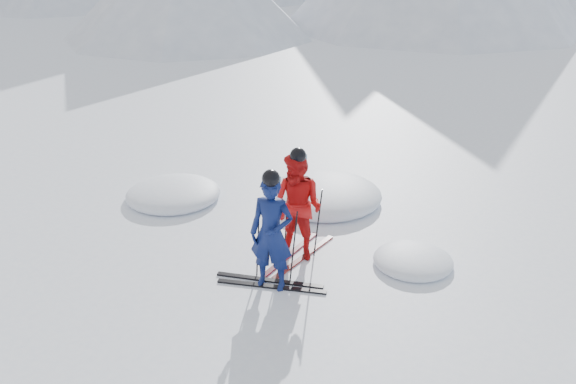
% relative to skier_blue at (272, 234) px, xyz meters
% --- Properties ---
extents(ground, '(160.00, 160.00, 0.00)m').
position_rel_skier_blue_xyz_m(ground, '(1.28, 0.58, -0.90)').
color(ground, white).
rests_on(ground, ground).
extents(skier_blue, '(0.70, 0.50, 1.81)m').
position_rel_skier_blue_xyz_m(skier_blue, '(0.00, 0.00, 0.00)').
color(skier_blue, '#0D1A52').
rests_on(skier_blue, ground).
extents(skier_red, '(0.99, 0.83, 1.81)m').
position_rel_skier_blue_xyz_m(skier_red, '(0.01, 1.00, -0.00)').
color(skier_red, red).
rests_on(skier_red, ground).
extents(pole_blue_left, '(0.12, 0.08, 1.20)m').
position_rel_skier_blue_xyz_m(pole_blue_left, '(-0.30, 0.15, -0.30)').
color(pole_blue_left, black).
rests_on(pole_blue_left, ground).
extents(pole_blue_right, '(0.12, 0.07, 1.20)m').
position_rel_skier_blue_xyz_m(pole_blue_right, '(0.25, 0.25, -0.30)').
color(pole_blue_right, black).
rests_on(pole_blue_right, ground).
extents(pole_red_left, '(0.12, 0.10, 1.20)m').
position_rel_skier_blue_xyz_m(pole_red_left, '(-0.29, 1.25, -0.30)').
color(pole_red_left, black).
rests_on(pole_red_left, ground).
extents(pole_red_right, '(0.12, 0.08, 1.20)m').
position_rel_skier_blue_xyz_m(pole_red_right, '(0.31, 1.15, -0.30)').
color(pole_red_right, black).
rests_on(pole_red_right, ground).
extents(ski_worn_left, '(0.33, 1.70, 0.03)m').
position_rel_skier_blue_xyz_m(ski_worn_left, '(-0.11, 1.00, -0.89)').
color(ski_worn_left, black).
rests_on(ski_worn_left, ground).
extents(ski_worn_right, '(0.45, 1.68, 0.03)m').
position_rel_skier_blue_xyz_m(ski_worn_right, '(0.13, 1.00, -0.89)').
color(ski_worn_right, black).
rests_on(ski_worn_right, ground).
extents(ski_loose_a, '(1.69, 0.37, 0.03)m').
position_rel_skier_blue_xyz_m(ski_loose_a, '(-0.09, 0.11, -0.89)').
color(ski_loose_a, black).
rests_on(ski_loose_a, ground).
extents(ski_loose_b, '(1.68, 0.43, 0.03)m').
position_rel_skier_blue_xyz_m(ski_loose_b, '(0.01, -0.04, -0.89)').
color(ski_loose_b, black).
rests_on(ski_loose_b, ground).
extents(snow_lumps, '(9.76, 5.24, 0.51)m').
position_rel_skier_blue_xyz_m(snow_lumps, '(-0.39, 2.46, -0.90)').
color(snow_lumps, white).
rests_on(snow_lumps, ground).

